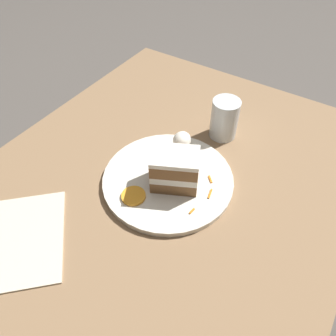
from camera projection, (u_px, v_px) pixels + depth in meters
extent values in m
plane|color=#4C4742|center=(168.00, 185.00, 0.81)|extent=(6.00, 6.00, 0.00)
cube|color=#846647|center=(168.00, 180.00, 0.80)|extent=(0.98, 0.83, 0.04)
cylinder|color=silver|center=(168.00, 179.00, 0.76)|extent=(0.30, 0.30, 0.01)
cube|color=brown|center=(175.00, 178.00, 0.73)|extent=(0.11, 0.12, 0.03)
cube|color=white|center=(175.00, 171.00, 0.72)|extent=(0.11, 0.12, 0.02)
cube|color=brown|center=(175.00, 163.00, 0.70)|extent=(0.11, 0.12, 0.03)
cube|color=white|center=(175.00, 157.00, 0.68)|extent=(0.11, 0.12, 0.01)
ellipsoid|color=white|center=(182.00, 140.00, 0.81)|extent=(0.05, 0.04, 0.04)
cylinder|color=orange|center=(133.00, 196.00, 0.72)|extent=(0.05, 0.05, 0.01)
cube|color=orange|center=(192.00, 211.00, 0.69)|extent=(0.02, 0.01, 0.00)
cube|color=orange|center=(185.00, 161.00, 0.79)|extent=(0.01, 0.01, 0.00)
cube|color=orange|center=(210.00, 179.00, 0.75)|extent=(0.02, 0.02, 0.00)
cube|color=orange|center=(210.00, 194.00, 0.72)|extent=(0.03, 0.01, 0.00)
cylinder|color=silver|center=(224.00, 119.00, 0.84)|extent=(0.07, 0.07, 0.11)
cylinder|color=silver|center=(223.00, 129.00, 0.87)|extent=(0.06, 0.06, 0.04)
cube|color=beige|center=(25.00, 239.00, 0.66)|extent=(0.26, 0.26, 0.00)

